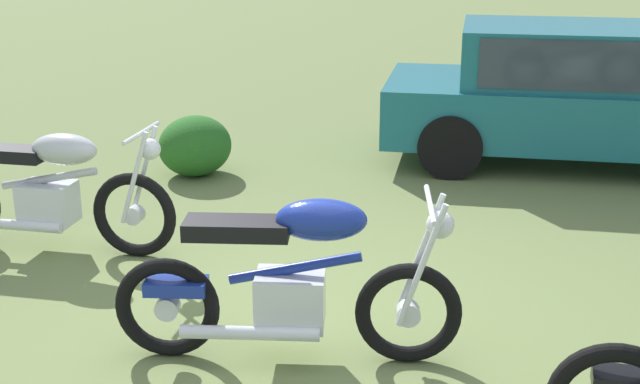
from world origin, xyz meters
The scene contains 5 objects.
ground_plane centered at (0.00, 0.00, 0.00)m, with size 120.00×120.00×0.00m, color olive.
motorcycle_silver centered at (-2.52, 0.21, 0.48)m, with size 2.02×1.01×1.02m.
motorcycle_blue centered at (0.05, -0.23, 0.49)m, with size 1.82×1.22×1.02m.
car_teal centered at (0.17, 4.88, 0.80)m, with size 4.42×3.15×1.43m.
shrub_low centered at (-2.88, 2.36, 0.30)m, with size 0.70×0.77×0.60m.
Camera 1 is at (2.64, -4.00, 2.53)m, focal length 48.42 mm.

